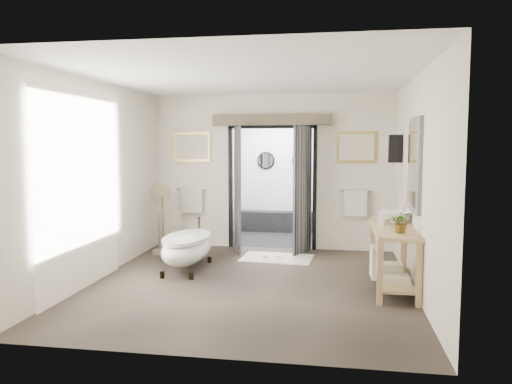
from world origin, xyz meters
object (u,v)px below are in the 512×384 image
clawfoot_tub (187,247)px  vanity (391,253)px  rug (277,258)px  basin (394,217)px

clawfoot_tub → vanity: 3.10m
clawfoot_tub → rug: (1.30, 1.02, -0.35)m
clawfoot_tub → rug: clawfoot_tub is taller
clawfoot_tub → basin: 3.18m
clawfoot_tub → basin: size_ratio=3.14×
vanity → basin: basin is taller
clawfoot_tub → basin: (3.12, -0.14, 0.57)m
vanity → clawfoot_tub: bearing=169.6°
clawfoot_tub → rug: size_ratio=1.26×
clawfoot_tub → rug: 1.69m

